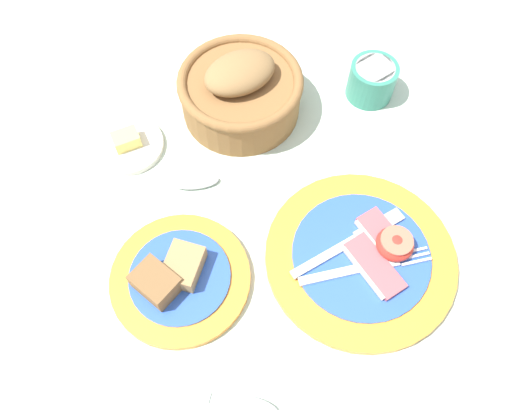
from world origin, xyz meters
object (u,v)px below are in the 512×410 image
at_px(bread_plate, 178,277).
at_px(bread_basket, 241,91).
at_px(breakfast_plate, 363,256).
at_px(teaspoon_by_saucer, 214,180).
at_px(teaspoon_near_cup, 228,402).
at_px(sugar_cup, 372,80).
at_px(butter_dish, 128,144).

relative_size(bread_plate, bread_basket, 0.97).
distance_m(breakfast_plate, teaspoon_by_saucer, 0.25).
bearing_deg(teaspoon_near_cup, sugar_cup, 77.90).
height_order(sugar_cup, bread_basket, bread_basket).
height_order(bread_basket, teaspoon_by_saucer, bread_basket).
relative_size(butter_dish, teaspoon_near_cup, 0.60).
distance_m(breakfast_plate, teaspoon_near_cup, 0.26).
distance_m(bread_plate, teaspoon_by_saucer, 0.16).
xyz_separation_m(breakfast_plate, teaspoon_near_cup, (-0.22, -0.14, -0.00)).
distance_m(breakfast_plate, bread_plate, 0.26).
bearing_deg(teaspoon_by_saucer, sugar_cup, -152.74).
xyz_separation_m(breakfast_plate, butter_dish, (-0.30, 0.26, -0.00)).
xyz_separation_m(breakfast_plate, bread_basket, (-0.11, 0.30, 0.04)).
height_order(bread_basket, butter_dish, bread_basket).
relative_size(sugar_cup, butter_dish, 0.70).
distance_m(bread_plate, teaspoon_near_cup, 0.17).
xyz_separation_m(sugar_cup, butter_dish, (-0.41, -0.02, -0.02)).
relative_size(breakfast_plate, bread_basket, 1.35).
xyz_separation_m(bread_basket, butter_dish, (-0.19, -0.03, -0.04)).
bearing_deg(sugar_cup, teaspoon_near_cup, -127.53).
bearing_deg(butter_dish, teaspoon_near_cup, -79.28).
relative_size(butter_dish, teaspoon_by_saucer, 0.57).
height_order(sugar_cup, teaspoon_near_cup, sugar_cup).
xyz_separation_m(bread_plate, teaspoon_near_cup, (0.03, -0.17, -0.01)).
distance_m(sugar_cup, butter_dish, 0.41).
distance_m(teaspoon_by_saucer, teaspoon_near_cup, 0.32).
bearing_deg(bread_plate, breakfast_plate, -5.69).
relative_size(bread_plate, teaspoon_near_cup, 1.05).
xyz_separation_m(sugar_cup, bread_basket, (-0.22, 0.01, 0.01)).
distance_m(breakfast_plate, bread_basket, 0.32).
xyz_separation_m(sugar_cup, teaspoon_by_saucer, (-0.29, -0.11, -0.03)).
xyz_separation_m(bread_plate, bread_basket, (0.15, 0.27, 0.03)).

